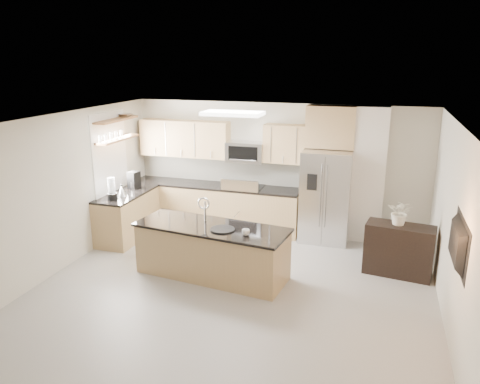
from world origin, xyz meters
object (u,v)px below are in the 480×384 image
(range, at_px, (244,208))
(coffee_maker, at_px, (134,180))
(island, at_px, (212,251))
(credenza, at_px, (399,250))
(platter, at_px, (222,229))
(blender, at_px, (112,190))
(refrigerator, at_px, (326,196))
(kettle, at_px, (122,191))
(cup, at_px, (246,232))
(microwave, at_px, (246,152))
(bowl, at_px, (125,114))
(television, at_px, (453,243))
(flower_vase, at_px, (401,206))

(range, distance_m, coffee_maker, 2.29)
(island, distance_m, credenza, 3.05)
(range, distance_m, platter, 2.35)
(platter, relative_size, blender, 0.92)
(refrigerator, distance_m, kettle, 3.89)
(cup, bearing_deg, credenza, 26.97)
(refrigerator, bearing_deg, microwave, 174.14)
(bowl, height_order, television, bowl)
(kettle, bearing_deg, coffee_maker, 96.82)
(blender, distance_m, flower_vase, 5.07)
(kettle, bearing_deg, credenza, 0.65)
(microwave, xyz_separation_m, kettle, (-2.02, -1.41, -0.60))
(platter, relative_size, flower_vase, 0.61)
(microwave, relative_size, refrigerator, 0.43)
(range, height_order, kettle, kettle)
(refrigerator, height_order, platter, refrigerator)
(island, relative_size, bowl, 7.61)
(microwave, distance_m, television, 4.79)
(cup, xyz_separation_m, flower_vase, (2.24, 1.18, 0.27))
(kettle, relative_size, television, 0.22)
(coffee_maker, distance_m, bowl, 1.31)
(range, bearing_deg, cup, -72.61)
(refrigerator, xyz_separation_m, credenza, (1.36, -1.19, -0.46))
(credenza, relative_size, blender, 2.54)
(range, xyz_separation_m, television, (3.51, -3.12, 0.88))
(microwave, xyz_separation_m, refrigerator, (1.66, -0.17, -0.74))
(cup, distance_m, platter, 0.42)
(credenza, bearing_deg, cup, -144.98)
(refrigerator, relative_size, kettle, 7.50)
(blender, xyz_separation_m, television, (5.58, -1.58, 0.25))
(coffee_maker, relative_size, bowl, 1.00)
(platter, bearing_deg, cup, -13.81)
(refrigerator, bearing_deg, credenza, -41.14)
(bowl, xyz_separation_m, flower_vase, (5.24, -0.61, -1.21))
(platter, xyz_separation_m, bowl, (-2.59, 1.69, 1.51))
(island, relative_size, blender, 6.11)
(refrigerator, height_order, television, refrigerator)
(island, bearing_deg, television, -8.39)
(island, bearing_deg, coffee_maker, 153.64)
(cup, height_order, flower_vase, flower_vase)
(blender, height_order, television, television)
(microwave, relative_size, kettle, 3.20)
(island, height_order, kettle, island)
(coffee_maker, xyz_separation_m, flower_vase, (5.08, -0.51, 0.09))
(refrigerator, bearing_deg, island, -126.04)
(cup, distance_m, television, 2.89)
(coffee_maker, bearing_deg, flower_vase, -5.70)
(blender, bearing_deg, bowl, 100.50)
(platter, bearing_deg, refrigerator, 59.45)
(microwave, distance_m, refrigerator, 1.82)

